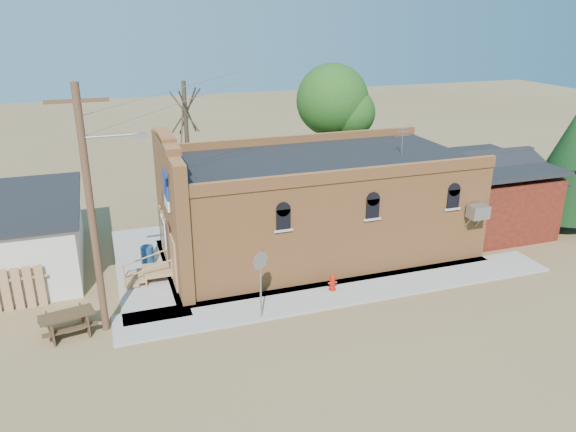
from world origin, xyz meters
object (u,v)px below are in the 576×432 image
object	(u,v)px
brick_bar	(312,205)
trash_barrel	(147,256)
fire_hydrant	(333,282)
picnic_table	(67,321)
utility_pole	(92,208)
stop_sign	(260,267)

from	to	relation	value
brick_bar	trash_barrel	distance (m)	8.05
fire_hydrant	picnic_table	world-z (taller)	same
utility_pole	trash_barrel	bearing A→B (deg)	68.46
utility_pole	trash_barrel	distance (m)	6.86
brick_bar	utility_pole	size ratio (longest dim) A/B	1.82
fire_hydrant	trash_barrel	xyz separation A→B (m)	(-7.06, 5.04, 0.10)
stop_sign	picnic_table	bearing A→B (deg)	162.62
utility_pole	fire_hydrant	xyz separation A→B (m)	(9.04, -0.02, -4.34)
trash_barrel	utility_pole	bearing A→B (deg)	-111.54
stop_sign	trash_barrel	xyz separation A→B (m)	(-3.61, 6.21, -1.68)
utility_pole	brick_bar	bearing A→B (deg)	23.69
brick_bar	picnic_table	world-z (taller)	brick_bar
picnic_table	trash_barrel	bearing A→B (deg)	43.98
brick_bar	picnic_table	xyz separation A→B (m)	(-11.14, -4.15, -1.82)
brick_bar	trash_barrel	xyz separation A→B (m)	(-7.81, 0.72, -1.81)
fire_hydrant	stop_sign	xyz separation A→B (m)	(-3.46, -1.18, 1.78)
brick_bar	fire_hydrant	xyz separation A→B (m)	(-0.74, -4.32, -1.91)
stop_sign	trash_barrel	bearing A→B (deg)	113.75
fire_hydrant	stop_sign	bearing A→B (deg)	-147.38
stop_sign	trash_barrel	world-z (taller)	stop_sign
utility_pole	trash_barrel	size ratio (longest dim) A/B	9.96
stop_sign	utility_pole	bearing A→B (deg)	161.48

